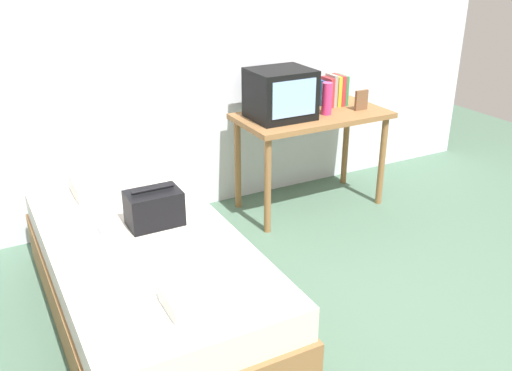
{
  "coord_description": "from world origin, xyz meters",
  "views": [
    {
      "loc": [
        -1.66,
        -1.88,
        1.97
      ],
      "look_at": [
        -0.17,
        0.91,
        0.58
      ],
      "focal_mm": 39.29,
      "sensor_mm": 36.0,
      "label": 1
    }
  ],
  "objects_px": {
    "water_bottle": "(327,99)",
    "pillow": "(108,185)",
    "book_row": "(334,91)",
    "remote_dark": "(218,282)",
    "magazine": "(157,280)",
    "remote_silver": "(102,228)",
    "picture_frame": "(361,100)",
    "desk": "(312,126)",
    "handbag": "(154,208)",
    "tv": "(280,94)",
    "folded_towel": "(197,297)",
    "bed": "(147,278)"
  },
  "relations": [
    {
      "from": "remote_dark",
      "to": "remote_silver",
      "type": "xyz_separation_m",
      "value": [
        -0.35,
        0.79,
        0.0
      ]
    },
    {
      "from": "book_row",
      "to": "bed",
      "type": "bearing_deg",
      "value": -153.92
    },
    {
      "from": "bed",
      "to": "book_row",
      "type": "height_order",
      "value": "book_row"
    },
    {
      "from": "pillow",
      "to": "magazine",
      "type": "relative_size",
      "value": 1.47
    },
    {
      "from": "remote_dark",
      "to": "remote_silver",
      "type": "relative_size",
      "value": 1.08
    },
    {
      "from": "magazine",
      "to": "handbag",
      "type": "bearing_deg",
      "value": 71.96
    },
    {
      "from": "book_row",
      "to": "pillow",
      "type": "bearing_deg",
      "value": -173.09
    },
    {
      "from": "water_bottle",
      "to": "handbag",
      "type": "xyz_separation_m",
      "value": [
        -1.57,
        -0.6,
        -0.29
      ]
    },
    {
      "from": "tv",
      "to": "folded_towel",
      "type": "xyz_separation_m",
      "value": [
        -1.3,
        -1.51,
        -0.41
      ]
    },
    {
      "from": "water_bottle",
      "to": "magazine",
      "type": "relative_size",
      "value": 0.83
    },
    {
      "from": "magazine",
      "to": "desk",
      "type": "bearing_deg",
      "value": 36.4
    },
    {
      "from": "water_bottle",
      "to": "pillow",
      "type": "bearing_deg",
      "value": -178.52
    },
    {
      "from": "pillow",
      "to": "folded_towel",
      "type": "height_order",
      "value": "pillow"
    },
    {
      "from": "handbag",
      "to": "magazine",
      "type": "height_order",
      "value": "handbag"
    },
    {
      "from": "desk",
      "to": "remote_dark",
      "type": "xyz_separation_m",
      "value": [
        -1.43,
        -1.39,
        -0.16
      ]
    },
    {
      "from": "remote_silver",
      "to": "folded_towel",
      "type": "xyz_separation_m",
      "value": [
        0.2,
        -0.89,
        0.03
      ]
    },
    {
      "from": "handbag",
      "to": "remote_silver",
      "type": "height_order",
      "value": "handbag"
    },
    {
      "from": "desk",
      "to": "handbag",
      "type": "bearing_deg",
      "value": -155.66
    },
    {
      "from": "remote_dark",
      "to": "bed",
      "type": "bearing_deg",
      "value": 106.34
    },
    {
      "from": "water_bottle",
      "to": "pillow",
      "type": "relative_size",
      "value": 0.57
    },
    {
      "from": "book_row",
      "to": "folded_towel",
      "type": "distance_m",
      "value": 2.47
    },
    {
      "from": "magazine",
      "to": "water_bottle",
      "type": "bearing_deg",
      "value": 33.61
    },
    {
      "from": "book_row",
      "to": "remote_dark",
      "type": "relative_size",
      "value": 1.59
    },
    {
      "from": "tv",
      "to": "water_bottle",
      "type": "distance_m",
      "value": 0.37
    },
    {
      "from": "tv",
      "to": "book_row",
      "type": "xyz_separation_m",
      "value": [
        0.55,
        0.1,
        -0.06
      ]
    },
    {
      "from": "tv",
      "to": "folded_towel",
      "type": "height_order",
      "value": "tv"
    },
    {
      "from": "desk",
      "to": "folded_towel",
      "type": "xyz_separation_m",
      "value": [
        -1.58,
        -1.49,
        -0.13
      ]
    },
    {
      "from": "desk",
      "to": "tv",
      "type": "relative_size",
      "value": 2.64
    },
    {
      "from": "desk",
      "to": "water_bottle",
      "type": "height_order",
      "value": "water_bottle"
    },
    {
      "from": "water_bottle",
      "to": "desk",
      "type": "bearing_deg",
      "value": 137.22
    },
    {
      "from": "bed",
      "to": "desk",
      "type": "bearing_deg",
      "value": 26.61
    },
    {
      "from": "pillow",
      "to": "folded_towel",
      "type": "relative_size",
      "value": 1.52
    },
    {
      "from": "magazine",
      "to": "remote_silver",
      "type": "height_order",
      "value": "remote_silver"
    },
    {
      "from": "book_row",
      "to": "remote_dark",
      "type": "bearing_deg",
      "value": -138.43
    },
    {
      "from": "picture_frame",
      "to": "magazine",
      "type": "height_order",
      "value": "picture_frame"
    },
    {
      "from": "book_row",
      "to": "remote_dark",
      "type": "distance_m",
      "value": 2.3
    },
    {
      "from": "desk",
      "to": "picture_frame",
      "type": "distance_m",
      "value": 0.43
    },
    {
      "from": "magazine",
      "to": "remote_silver",
      "type": "xyz_separation_m",
      "value": [
        -0.1,
        0.63,
        0.01
      ]
    },
    {
      "from": "bed",
      "to": "book_row",
      "type": "xyz_separation_m",
      "value": [
        1.87,
        0.92,
        0.64
      ]
    },
    {
      "from": "picture_frame",
      "to": "desk",
      "type": "bearing_deg",
      "value": 165.48
    },
    {
      "from": "tv",
      "to": "remote_dark",
      "type": "height_order",
      "value": "tv"
    },
    {
      "from": "tv",
      "to": "water_bottle",
      "type": "height_order",
      "value": "tv"
    },
    {
      "from": "bed",
      "to": "handbag",
      "type": "bearing_deg",
      "value": 49.29
    },
    {
      "from": "handbag",
      "to": "magazine",
      "type": "xyz_separation_m",
      "value": [
        -0.18,
        -0.56,
        -0.1
      ]
    },
    {
      "from": "bed",
      "to": "tv",
      "type": "height_order",
      "value": "tv"
    },
    {
      "from": "book_row",
      "to": "handbag",
      "type": "relative_size",
      "value": 0.83
    },
    {
      "from": "desk",
      "to": "magazine",
      "type": "relative_size",
      "value": 4.0
    },
    {
      "from": "book_row",
      "to": "folded_towel",
      "type": "xyz_separation_m",
      "value": [
        -1.85,
        -1.61,
        -0.35
      ]
    },
    {
      "from": "tv",
      "to": "handbag",
      "type": "distance_m",
      "value": 1.44
    },
    {
      "from": "book_row",
      "to": "handbag",
      "type": "bearing_deg",
      "value": -155.88
    }
  ]
}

